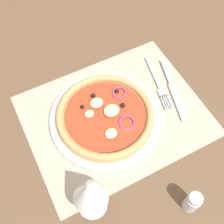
% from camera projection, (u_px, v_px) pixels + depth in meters
% --- Properties ---
extents(ground_plane, '(1.90, 1.40, 0.02)m').
position_uv_depth(ground_plane, '(115.00, 118.00, 0.76)').
color(ground_plane, brown).
extents(placemat, '(0.45, 0.35, 0.00)m').
position_uv_depth(placemat, '(115.00, 115.00, 0.75)').
color(placemat, '#A39984').
rests_on(placemat, ground_plane).
extents(plate, '(0.28, 0.28, 0.01)m').
position_uv_depth(plate, '(104.00, 117.00, 0.74)').
color(plate, white).
rests_on(plate, placemat).
extents(pizza, '(0.25, 0.25, 0.03)m').
position_uv_depth(pizza, '(104.00, 113.00, 0.72)').
color(pizza, tan).
rests_on(pizza, plate).
extents(fork, '(0.05, 0.18, 0.00)m').
position_uv_depth(fork, '(159.00, 85.00, 0.79)').
color(fork, '#B2B5BA').
rests_on(fork, placemat).
extents(knife, '(0.07, 0.20, 0.01)m').
position_uv_depth(knife, '(173.00, 89.00, 0.78)').
color(knife, '#B2B5BA').
rests_on(knife, placemat).
extents(wine_glass, '(0.07, 0.07, 0.15)m').
position_uv_depth(wine_glass, '(90.00, 193.00, 0.55)').
color(wine_glass, silver).
rests_on(wine_glass, ground_plane).
extents(pepper_shaker, '(0.03, 0.03, 0.07)m').
position_uv_depth(pepper_shaker, '(192.00, 202.00, 0.61)').
color(pepper_shaker, silver).
rests_on(pepper_shaker, ground_plane).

